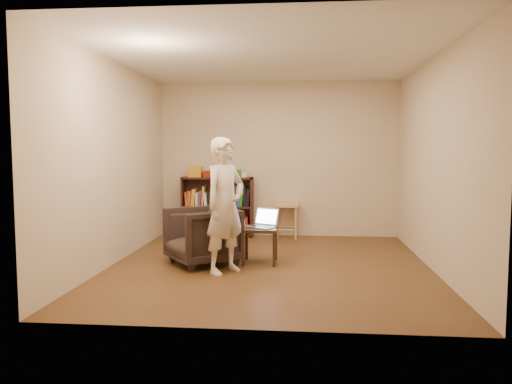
# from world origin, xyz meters

# --- Properties ---
(floor) EXTENTS (4.50, 4.50, 0.00)m
(floor) POSITION_xyz_m (0.00, 0.00, 0.00)
(floor) COLOR #4F2E19
(floor) RESTS_ON ground
(ceiling) EXTENTS (4.50, 4.50, 0.00)m
(ceiling) POSITION_xyz_m (0.00, 0.00, 2.60)
(ceiling) COLOR white
(ceiling) RESTS_ON wall_back
(wall_back) EXTENTS (4.00, 0.00, 4.00)m
(wall_back) POSITION_xyz_m (0.00, 2.25, 1.30)
(wall_back) COLOR beige
(wall_back) RESTS_ON floor
(wall_left) EXTENTS (0.00, 4.50, 4.50)m
(wall_left) POSITION_xyz_m (-2.00, 0.00, 1.30)
(wall_left) COLOR beige
(wall_left) RESTS_ON floor
(wall_right) EXTENTS (0.00, 4.50, 4.50)m
(wall_right) POSITION_xyz_m (2.00, 0.00, 1.30)
(wall_right) COLOR beige
(wall_right) RESTS_ON floor
(bookshelf) EXTENTS (1.20, 0.30, 1.00)m
(bookshelf) POSITION_xyz_m (-1.02, 2.09, 0.44)
(bookshelf) COLOR black
(bookshelf) RESTS_ON floor
(box_yellow) EXTENTS (0.23, 0.17, 0.18)m
(box_yellow) POSITION_xyz_m (-1.40, 2.10, 1.09)
(box_yellow) COLOR gold
(box_yellow) RESTS_ON bookshelf
(red_cloth) EXTENTS (0.32, 0.25, 0.10)m
(red_cloth) POSITION_xyz_m (-1.10, 2.11, 1.05)
(red_cloth) COLOR maroon
(red_cloth) RESTS_ON bookshelf
(box_green) EXTENTS (0.15, 0.15, 0.13)m
(box_green) POSITION_xyz_m (-0.67, 2.10, 1.06)
(box_green) COLOR #26711E
(box_green) RESTS_ON bookshelf
(box_white) EXTENTS (0.11, 0.11, 0.08)m
(box_white) POSITION_xyz_m (-0.57, 2.10, 1.04)
(box_white) COLOR silver
(box_white) RESTS_ON bookshelf
(stool) EXTENTS (0.39, 0.39, 0.57)m
(stool) POSITION_xyz_m (0.16, 2.03, 0.46)
(stool) COLOR tan
(stool) RESTS_ON floor
(armchair) EXTENTS (1.11, 1.11, 0.73)m
(armchair) POSITION_xyz_m (-0.86, 0.02, 0.37)
(armchair) COLOR #2F211F
(armchair) RESTS_ON floor
(side_table) EXTENTS (0.45, 0.45, 0.46)m
(side_table) POSITION_xyz_m (-0.13, 0.15, 0.39)
(side_table) COLOR black
(side_table) RESTS_ON floor
(laptop) EXTENTS (0.43, 0.42, 0.24)m
(laptop) POSITION_xyz_m (-0.09, 0.20, 0.52)
(laptop) COLOR silver
(laptop) RESTS_ON side_table
(person) EXTENTS (0.66, 0.70, 1.61)m
(person) POSITION_xyz_m (-0.50, -0.39, 0.81)
(person) COLOR beige
(person) RESTS_ON floor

